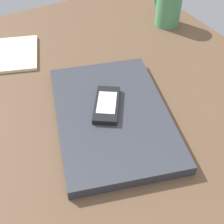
{
  "coord_description": "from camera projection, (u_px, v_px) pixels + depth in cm",
  "views": [
    {
      "loc": [
        -38.04,
        26.55,
        50.51
      ],
      "look_at": [
        2.86,
        4.27,
        5.0
      ],
      "focal_mm": 50.2,
      "sensor_mm": 36.0,
      "label": 1
    }
  ],
  "objects": [
    {
      "name": "laptop_closed",
      "position": [
        112.0,
        115.0,
        0.66
      ],
      "size": [
        39.22,
        31.33,
        2.18
      ],
      "primitive_type": "cube",
      "rotation": [
        0.0,
        0.0,
        -0.27
      ],
      "color": "#33353D",
      "rests_on": "desk_surface"
    },
    {
      "name": "cell_phone_on_laptop",
      "position": [
        107.0,
        105.0,
        0.66
      ],
      "size": [
        11.73,
        10.02,
        1.28
      ],
      "color": "black",
      "rests_on": "laptop_closed"
    },
    {
      "name": "coffee_mug",
      "position": [
        168.0,
        9.0,
        0.92
      ],
      "size": [
        10.78,
        7.32,
        9.33
      ],
      "color": "#4C9360",
      "rests_on": "desk_surface"
    },
    {
      "name": "desk_surface",
      "position": [
        136.0,
        125.0,
        0.67
      ],
      "size": [
        120.0,
        80.0,
        3.0
      ],
      "primitive_type": "cube",
      "color": "brown",
      "rests_on": "ground"
    }
  ]
}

